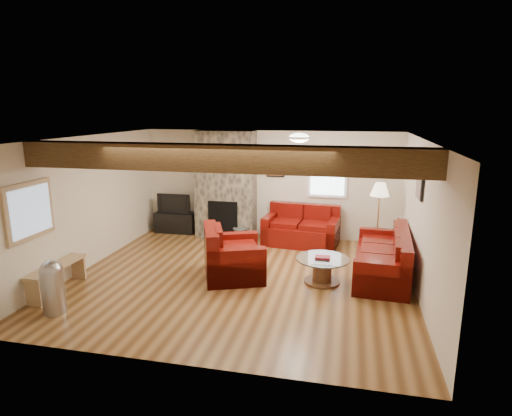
{
  "coord_description": "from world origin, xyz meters",
  "views": [
    {
      "loc": [
        1.84,
        -7.0,
        2.98
      ],
      "look_at": [
        0.2,
        0.4,
        1.22
      ],
      "focal_mm": 30.0,
      "sensor_mm": 36.0,
      "label": 1
    }
  ],
  "objects": [
    {
      "name": "room",
      "position": [
        0.0,
        0.0,
        1.25
      ],
      "size": [
        8.0,
        8.0,
        8.0
      ],
      "color": "brown",
      "rests_on": "ground"
    },
    {
      "name": "oak_beam",
      "position": [
        0.0,
        -1.25,
        2.31
      ],
      "size": [
        6.0,
        0.36,
        0.38
      ],
      "primitive_type": "cube",
      "color": "#311C0E",
      "rests_on": "room"
    },
    {
      "name": "chimney_breast",
      "position": [
        -1.0,
        2.49,
        1.22
      ],
      "size": [
        1.4,
        0.67,
        2.5
      ],
      "color": "#36312A",
      "rests_on": "floor"
    },
    {
      "name": "back_window",
      "position": [
        1.35,
        2.71,
        1.55
      ],
      "size": [
        0.9,
        0.08,
        1.1
      ],
      "primitive_type": null,
      "color": "white",
      "rests_on": "room"
    },
    {
      "name": "hatch_window",
      "position": [
        -2.96,
        -1.5,
        1.45
      ],
      "size": [
        0.08,
        1.0,
        0.9
      ],
      "primitive_type": null,
      "color": "tan",
      "rests_on": "room"
    },
    {
      "name": "ceiling_dome",
      "position": [
        0.9,
        0.9,
        2.44
      ],
      "size": [
        0.4,
        0.4,
        0.18
      ],
      "primitive_type": null,
      "color": "white",
      "rests_on": "room"
    },
    {
      "name": "artwork_back",
      "position": [
        0.15,
        2.71,
        1.7
      ],
      "size": [
        0.42,
        0.06,
        0.52
      ],
      "primitive_type": null,
      "color": "black",
      "rests_on": "room"
    },
    {
      "name": "artwork_right",
      "position": [
        2.96,
        0.3,
        1.75
      ],
      "size": [
        0.06,
        0.55,
        0.42
      ],
      "primitive_type": null,
      "color": "black",
      "rests_on": "room"
    },
    {
      "name": "sofa_three",
      "position": [
        2.48,
        0.66,
        0.42
      ],
      "size": [
        1.05,
        2.23,
        0.84
      ],
      "primitive_type": null,
      "rotation": [
        0.0,
        0.0,
        -1.63
      ],
      "color": "#480505",
      "rests_on": "floor"
    },
    {
      "name": "loveseat",
      "position": [
        0.83,
        2.23,
        0.43
      ],
      "size": [
        1.72,
        1.1,
        0.87
      ],
      "primitive_type": null,
      "rotation": [
        0.0,
        0.0,
        -0.1
      ],
      "color": "#480505",
      "rests_on": "floor"
    },
    {
      "name": "armchair_red",
      "position": [
        -0.14,
        0.07,
        0.47
      ],
      "size": [
        1.36,
        1.44,
        0.93
      ],
      "primitive_type": null,
      "rotation": [
        0.0,
        0.0,
        1.94
      ],
      "color": "#480505",
      "rests_on": "floor"
    },
    {
      "name": "coffee_table",
      "position": [
        1.45,
        0.11,
        0.23
      ],
      "size": [
        0.93,
        0.93,
        0.49
      ],
      "color": "#4A2C17",
      "rests_on": "floor"
    },
    {
      "name": "tv_cabinet",
      "position": [
        -2.3,
        2.53,
        0.25
      ],
      "size": [
        1.0,
        0.4,
        0.5
      ],
      "primitive_type": "cube",
      "color": "black",
      "rests_on": "floor"
    },
    {
      "name": "television",
      "position": [
        -2.3,
        2.53,
        0.74
      ],
      "size": [
        0.83,
        0.11,
        0.48
      ],
      "primitive_type": "imported",
      "color": "black",
      "rests_on": "tv_cabinet"
    },
    {
      "name": "floor_lamp",
      "position": [
        2.46,
        1.95,
        1.29
      ],
      "size": [
        0.39,
        0.39,
        1.51
      ],
      "color": "tan",
      "rests_on": "floor"
    },
    {
      "name": "pine_bench",
      "position": [
        -2.83,
        -1.21,
        0.23
      ],
      "size": [
        0.29,
        1.24,
        0.46
      ],
      "primitive_type": null,
      "color": "tan",
      "rests_on": "floor"
    },
    {
      "name": "pedal_bin",
      "position": [
        -2.38,
        -1.9,
        0.41
      ],
      "size": [
        0.36,
        0.36,
        0.83
      ],
      "primitive_type": null,
      "rotation": [
        0.0,
        0.0,
        -0.08
      ],
      "color": "#A6A6AB",
      "rests_on": "floor"
    },
    {
      "name": "coal_bucket",
      "position": [
        -0.57,
        2.16,
        0.16
      ],
      "size": [
        0.34,
        0.34,
        0.32
      ],
      "primitive_type": null,
      "color": "slate",
      "rests_on": "floor"
    }
  ]
}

